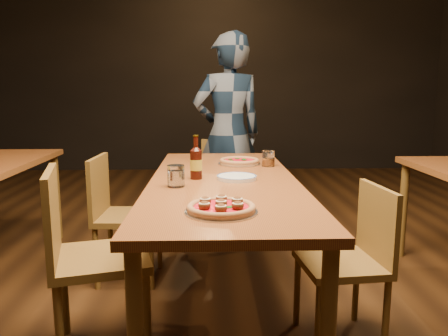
{
  "coord_description": "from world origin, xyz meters",
  "views": [
    {
      "loc": [
        -0.08,
        -2.35,
        1.23
      ],
      "look_at": [
        0.0,
        -0.05,
        0.82
      ],
      "focal_mm": 35.0,
      "sensor_mm": 36.0,
      "label": 1
    }
  ],
  "objects_px": {
    "beer_bottle": "(196,164)",
    "diner": "(228,134)",
    "table_main": "(224,192)",
    "plate_stack": "(237,177)",
    "chair_main_sw": "(128,216)",
    "water_glass": "(176,176)",
    "chair_main_nw": "(101,257)",
    "chair_end": "(218,187)",
    "pizza_meatball": "(221,207)",
    "pizza_margherita": "(239,161)",
    "chair_main_e": "(341,262)",
    "amber_glass": "(268,158)"
  },
  "relations": [
    {
      "from": "chair_main_sw",
      "to": "plate_stack",
      "type": "xyz_separation_m",
      "value": [
        0.68,
        -0.42,
        0.33
      ]
    },
    {
      "from": "chair_end",
      "to": "diner",
      "type": "relative_size",
      "value": 0.49
    },
    {
      "from": "chair_main_nw",
      "to": "chair_end",
      "type": "distance_m",
      "value": 1.77
    },
    {
      "from": "beer_bottle",
      "to": "diner",
      "type": "distance_m",
      "value": 1.42
    },
    {
      "from": "diner",
      "to": "beer_bottle",
      "type": "bearing_deg",
      "value": 62.92
    },
    {
      "from": "chair_main_nw",
      "to": "pizza_meatball",
      "type": "distance_m",
      "value": 0.69
    },
    {
      "from": "chair_main_nw",
      "to": "pizza_meatball",
      "type": "xyz_separation_m",
      "value": [
        0.56,
        -0.27,
        0.31
      ]
    },
    {
      "from": "plate_stack",
      "to": "water_glass",
      "type": "distance_m",
      "value": 0.37
    },
    {
      "from": "chair_main_sw",
      "to": "diner",
      "type": "bearing_deg",
      "value": -32.36
    },
    {
      "from": "chair_end",
      "to": "beer_bottle",
      "type": "xyz_separation_m",
      "value": [
        -0.14,
        -1.26,
        0.41
      ]
    },
    {
      "from": "water_glass",
      "to": "diner",
      "type": "height_order",
      "value": "diner"
    },
    {
      "from": "beer_bottle",
      "to": "table_main",
      "type": "bearing_deg",
      "value": -3.06
    },
    {
      "from": "pizza_meatball",
      "to": "water_glass",
      "type": "relative_size",
      "value": 2.68
    },
    {
      "from": "beer_bottle",
      "to": "plate_stack",
      "type": "bearing_deg",
      "value": -5.61
    },
    {
      "from": "chair_main_e",
      "to": "amber_glass",
      "type": "distance_m",
      "value": 0.9
    },
    {
      "from": "pizza_meatball",
      "to": "diner",
      "type": "distance_m",
      "value": 2.09
    },
    {
      "from": "pizza_margherita",
      "to": "plate_stack",
      "type": "bearing_deg",
      "value": -95.49
    },
    {
      "from": "chair_main_e",
      "to": "beer_bottle",
      "type": "height_order",
      "value": "beer_bottle"
    },
    {
      "from": "chair_end",
      "to": "chair_main_sw",
      "type": "bearing_deg",
      "value": -109.06
    },
    {
      "from": "plate_stack",
      "to": "diner",
      "type": "distance_m",
      "value": 1.43
    },
    {
      "from": "water_glass",
      "to": "amber_glass",
      "type": "distance_m",
      "value": 0.81
    },
    {
      "from": "water_glass",
      "to": "pizza_margherita",
      "type": "bearing_deg",
      "value": 61.74
    },
    {
      "from": "chair_main_e",
      "to": "pizza_margherita",
      "type": "relative_size",
      "value": 2.91
    },
    {
      "from": "chair_main_sw",
      "to": "diner",
      "type": "xyz_separation_m",
      "value": [
        0.69,
        1.0,
        0.43
      ]
    },
    {
      "from": "chair_main_sw",
      "to": "pizza_margherita",
      "type": "distance_m",
      "value": 0.81
    },
    {
      "from": "chair_main_sw",
      "to": "diner",
      "type": "distance_m",
      "value": 1.29
    },
    {
      "from": "chair_main_e",
      "to": "beer_bottle",
      "type": "distance_m",
      "value": 0.91
    },
    {
      "from": "chair_main_sw",
      "to": "pizza_meatball",
      "type": "xyz_separation_m",
      "value": [
        0.58,
        -1.08,
        0.34
      ]
    },
    {
      "from": "pizza_margherita",
      "to": "beer_bottle",
      "type": "xyz_separation_m",
      "value": [
        -0.27,
        -0.49,
        0.07
      ]
    },
    {
      "from": "table_main",
      "to": "chair_main_sw",
      "type": "distance_m",
      "value": 0.77
    },
    {
      "from": "chair_main_e",
      "to": "plate_stack",
      "type": "xyz_separation_m",
      "value": [
        -0.49,
        0.35,
        0.35
      ]
    },
    {
      "from": "beer_bottle",
      "to": "water_glass",
      "type": "relative_size",
      "value": 2.15
    },
    {
      "from": "table_main",
      "to": "amber_glass",
      "type": "xyz_separation_m",
      "value": [
        0.3,
        0.4,
        0.12
      ]
    },
    {
      "from": "chair_main_nw",
      "to": "chair_main_sw",
      "type": "height_order",
      "value": "chair_main_nw"
    },
    {
      "from": "water_glass",
      "to": "diner",
      "type": "relative_size",
      "value": 0.06
    },
    {
      "from": "chair_main_e",
      "to": "diner",
      "type": "bearing_deg",
      "value": -170.75
    },
    {
      "from": "chair_main_sw",
      "to": "pizza_meatball",
      "type": "bearing_deg",
      "value": -149.57
    },
    {
      "from": "water_glass",
      "to": "chair_main_nw",
      "type": "bearing_deg",
      "value": -148.06
    },
    {
      "from": "pizza_meatball",
      "to": "chair_end",
      "type": "bearing_deg",
      "value": 89.26
    },
    {
      "from": "table_main",
      "to": "plate_stack",
      "type": "bearing_deg",
      "value": -10.99
    },
    {
      "from": "pizza_margherita",
      "to": "pizza_meatball",
      "type": "bearing_deg",
      "value": -97.41
    },
    {
      "from": "chair_main_nw",
      "to": "pizza_meatball",
      "type": "bearing_deg",
      "value": -130.79
    },
    {
      "from": "pizza_meatball",
      "to": "plate_stack",
      "type": "xyz_separation_m",
      "value": [
        0.1,
        0.66,
        -0.01
      ]
    },
    {
      "from": "table_main",
      "to": "chair_main_nw",
      "type": "relative_size",
      "value": 2.16
    },
    {
      "from": "plate_stack",
      "to": "beer_bottle",
      "type": "xyz_separation_m",
      "value": [
        -0.22,
        0.02,
        0.07
      ]
    },
    {
      "from": "chair_main_nw",
      "to": "plate_stack",
      "type": "xyz_separation_m",
      "value": [
        0.66,
        0.39,
        0.3
      ]
    },
    {
      "from": "chair_main_e",
      "to": "water_glass",
      "type": "height_order",
      "value": "water_glass"
    },
    {
      "from": "beer_bottle",
      "to": "amber_glass",
      "type": "xyz_separation_m",
      "value": [
        0.45,
        0.4,
        -0.03
      ]
    },
    {
      "from": "chair_end",
      "to": "diner",
      "type": "xyz_separation_m",
      "value": [
        0.09,
        0.14,
        0.44
      ]
    },
    {
      "from": "chair_main_sw",
      "to": "chair_end",
      "type": "bearing_deg",
      "value": -32.64
    }
  ]
}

